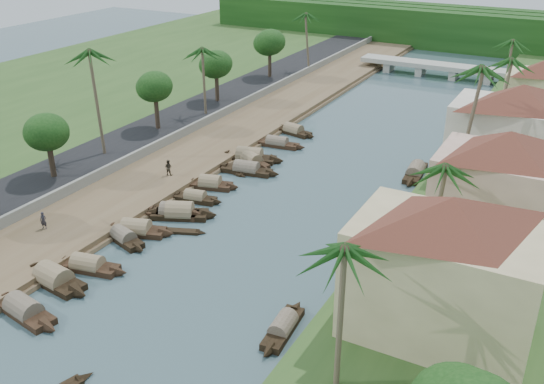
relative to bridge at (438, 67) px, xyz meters
The scene contains 44 objects.
ground 72.02m from the bridge, 90.00° to the right, with size 220.00×220.00×0.00m, color #3E565D.
left_bank 54.42m from the bridge, 107.10° to the right, with size 10.00×180.00×0.80m, color brown.
right_bank 55.37m from the bridge, 69.93° to the right, with size 16.00×180.00×1.20m, color #2C4D1F.
road 57.49m from the bridge, 115.23° to the right, with size 8.00×180.00×1.40m, color black.
retaining_wall 55.79m from the bridge, 111.23° to the right, with size 0.40×180.00×1.10m, color slate.
far_left_fill 72.84m from the bridge, 134.44° to the right, with size 45.00×220.00×1.35m, color #2C4D1F.
treeline 28.09m from the bridge, 90.00° to the left, with size 120.00×14.00×8.00m.
bridge is the anchor object (origin of this frame).
building_near 76.54m from the bridge, 75.61° to the right, with size 14.85×14.85×10.20m.
building_mid 61.51m from the bridge, 70.98° to the right, with size 14.11×14.11×9.70m.
building_far 48.15m from the bridge, 66.65° to the right, with size 15.59×15.59×10.20m.
sampan_0 85.64m from the bridge, 95.88° to the right, with size 8.29×2.95×2.15m.
sampan_1 81.71m from the bridge, 97.05° to the right, with size 8.34×2.88×2.41m.
sampan_2 78.79m from the bridge, 96.61° to the right, with size 7.67×3.00×2.02m.
sampan_3 73.77m from the bridge, 97.51° to the right, with size 6.76×3.35×1.85m.
sampan_4 72.10m from the bridge, 97.63° to the right, with size 7.68×3.99×2.16m.
sampan_5 67.27m from the bridge, 96.85° to the right, with size 7.72×4.87×2.41m.
sampan_6 67.56m from the bridge, 97.41° to the right, with size 7.14×3.62×2.11m.
sampan_7 63.74m from the bridge, 97.87° to the right, with size 6.30×2.34×1.72m.
sampan_8 60.29m from the bridge, 98.84° to the right, with size 6.81×3.36×2.08m.
sampan_9 54.77m from the bridge, 98.25° to the right, with size 8.32×2.91×2.08m.
sampan_10 52.37m from the bridge, 99.69° to the right, with size 7.70×4.78×2.15m.
sampan_11 51.68m from the bridge, 100.56° to the right, with size 9.02×4.02×2.49m.
sampan_12 45.82m from the bridge, 101.08° to the right, with size 7.91×2.29×1.90m.
sampan_13 40.74m from the bridge, 102.87° to the right, with size 7.32×2.91×2.00m.
sampan_14 78.33m from the bridge, 83.31° to the right, with size 1.95×7.20×1.79m.
sampan_15 63.84m from the bridge, 81.15° to the right, with size 2.45×7.22×1.94m.
sampan_16 46.62m from the bridge, 78.39° to the right, with size 2.22×8.53×2.08m.
canoe_1 69.67m from the bridge, 95.12° to the right, with size 5.17×2.74×0.85m.
canoe_2 55.71m from the bridge, 99.81° to the right, with size 4.90×1.93×0.71m.
palm_0 83.86m from the bridge, 79.64° to the right, with size 3.20×3.20×11.14m.
palm_1 66.80m from the bridge, 76.05° to the right, with size 3.20×3.20×9.70m.
palm_2 54.17m from the bridge, 73.50° to the right, with size 3.20×3.20×14.47m.
palm_3 40.29m from the bridge, 65.80° to the right, with size 3.20×3.20×12.30m.
palm_5 65.48m from the bridge, 111.85° to the right, with size 3.20×3.20×13.49m.
palm_6 47.76m from the bridge, 117.91° to the right, with size 3.20×3.20×10.56m.
palm_7 24.61m from the bridge, 52.41° to the right, with size 3.20×3.20×11.19m.
palm_8 25.02m from the bridge, 151.45° to the right, with size 3.20×3.20×11.12m.
tree_2 71.88m from the bridge, 109.55° to the right, with size 4.62×4.62×6.90m.
tree_3 55.41m from the bridge, 115.79° to the right, with size 4.51×4.51×7.41m.
tree_4 43.09m from the bridge, 124.11° to the right, with size 4.65×4.65×7.37m.
tree_5 31.09m from the bridge, 141.60° to the right, with size 5.01×5.01×7.83m.
person_near 77.63m from the bridge, 102.38° to the right, with size 0.61×0.40×1.68m, color #2A2931.
person_far 62.01m from the bridge, 103.23° to the right, with size 0.86×0.67×1.77m, color #373126.
Camera 1 is at (25.12, -36.98, 27.53)m, focal length 40.00 mm.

